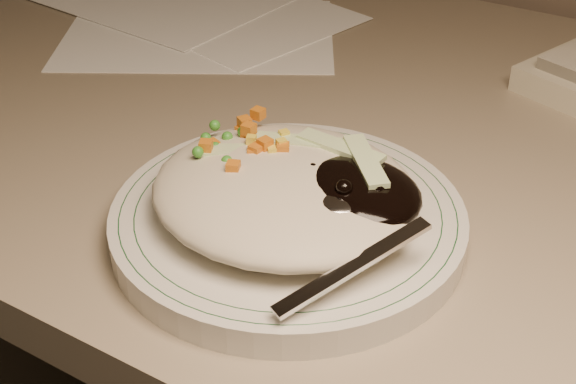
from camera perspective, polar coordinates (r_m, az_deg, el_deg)
The scene contains 5 objects.
desk at distance 0.83m, azimuth 11.92°, elevation -9.21°, with size 1.40×0.70×0.74m.
plate at distance 0.58m, azimuth 0.00°, elevation -2.13°, with size 0.26×0.26×0.02m, color silver.
plate_rim at distance 0.58m, azimuth 0.00°, elevation -1.32°, with size 0.24×0.24×0.00m.
meal at distance 0.56m, azimuth 0.33°, elevation 0.31°, with size 0.21×0.19×0.05m.
papers at distance 0.99m, azimuth -6.90°, elevation 12.62°, with size 0.46×0.38×0.00m.
Camera 1 is at (0.17, 0.79, 1.09)m, focal length 50.00 mm.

